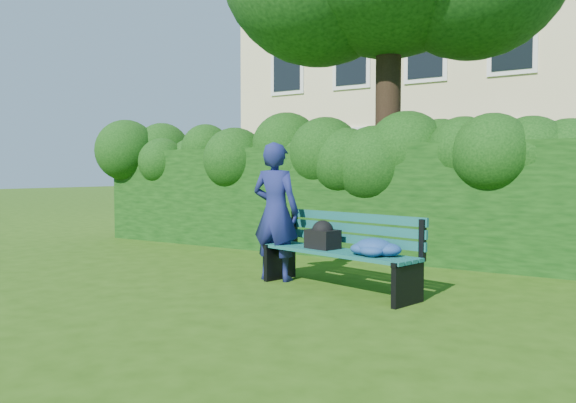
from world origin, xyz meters
The scene contains 5 objects.
ground centered at (0.00, 0.00, 0.00)m, with size 80.00×80.00×0.00m, color #284B0D.
apartment_building centered at (0.00, 13.99, 6.00)m, with size 16.00×8.08×12.00m.
hedge centered at (0.00, 2.20, 0.90)m, with size 10.00×1.00×1.80m.
park_bench centered at (1.45, -0.45, 0.50)m, with size 2.11×1.03×0.89m.
man_reading centered at (0.38, -0.30, 0.87)m, with size 0.64×0.42×1.74m, color navy.
Camera 1 is at (4.33, -6.19, 1.37)m, focal length 35.00 mm.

